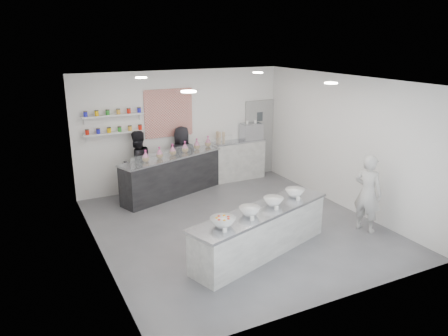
# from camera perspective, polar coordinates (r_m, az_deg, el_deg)

# --- Properties ---
(floor) EXTENTS (6.00, 6.00, 0.00)m
(floor) POSITION_cam_1_polar(r_m,az_deg,el_deg) (9.17, 1.61, -7.64)
(floor) COLOR #515156
(floor) RESTS_ON ground
(ceiling) EXTENTS (6.00, 6.00, 0.00)m
(ceiling) POSITION_cam_1_polar(r_m,az_deg,el_deg) (8.38, 1.79, 11.36)
(ceiling) COLOR white
(ceiling) RESTS_ON floor
(back_wall) EXTENTS (5.50, 0.00, 5.50)m
(back_wall) POSITION_cam_1_polar(r_m,az_deg,el_deg) (11.31, -5.53, 5.06)
(back_wall) COLOR white
(back_wall) RESTS_ON floor
(left_wall) EXTENTS (0.00, 6.00, 6.00)m
(left_wall) POSITION_cam_1_polar(r_m,az_deg,el_deg) (7.79, -16.43, -1.05)
(left_wall) COLOR white
(left_wall) RESTS_ON floor
(right_wall) EXTENTS (0.00, 6.00, 6.00)m
(right_wall) POSITION_cam_1_polar(r_m,az_deg,el_deg) (10.21, 15.45, 3.22)
(right_wall) COLOR white
(right_wall) RESTS_ON floor
(back_door) EXTENTS (0.88, 0.04, 2.10)m
(back_door) POSITION_cam_1_polar(r_m,az_deg,el_deg) (12.38, 4.57, 3.98)
(back_door) COLOR gray
(back_door) RESTS_ON floor
(pattern_panel) EXTENTS (1.25, 0.03, 1.20)m
(pattern_panel) POSITION_cam_1_polar(r_m,az_deg,el_deg) (11.09, -7.25, 7.13)
(pattern_panel) COLOR #9F180A
(pattern_panel) RESTS_ON back_wall
(jar_shelf_lower) EXTENTS (1.45, 0.22, 0.04)m
(jar_shelf_lower) POSITION_cam_1_polar(r_m,az_deg,el_deg) (10.71, -14.13, 4.50)
(jar_shelf_lower) COLOR silver
(jar_shelf_lower) RESTS_ON back_wall
(jar_shelf_upper) EXTENTS (1.45, 0.22, 0.04)m
(jar_shelf_upper) POSITION_cam_1_polar(r_m,az_deg,el_deg) (10.63, -14.29, 6.70)
(jar_shelf_upper) COLOR silver
(jar_shelf_upper) RESTS_ON back_wall
(preserve_jars) EXTENTS (1.45, 0.10, 0.56)m
(preserve_jars) POSITION_cam_1_polar(r_m,az_deg,el_deg) (10.64, -14.21, 5.95)
(preserve_jars) COLOR red
(preserve_jars) RESTS_ON jar_shelf_lower
(downlight_0) EXTENTS (0.24, 0.24, 0.02)m
(downlight_0) POSITION_cam_1_polar(r_m,az_deg,el_deg) (6.89, -4.64, 9.93)
(downlight_0) COLOR white
(downlight_0) RESTS_ON ceiling
(downlight_1) EXTENTS (0.24, 0.24, 0.02)m
(downlight_1) POSITION_cam_1_polar(r_m,az_deg,el_deg) (8.35, 13.80, 10.73)
(downlight_1) COLOR white
(downlight_1) RESTS_ON ceiling
(downlight_2) EXTENTS (0.24, 0.24, 0.02)m
(downlight_2) POSITION_cam_1_polar(r_m,az_deg,el_deg) (9.34, -10.78, 11.53)
(downlight_2) COLOR white
(downlight_2) RESTS_ON ceiling
(downlight_3) EXTENTS (0.24, 0.24, 0.02)m
(downlight_3) POSITION_cam_1_polar(r_m,az_deg,el_deg) (10.46, 4.45, 12.32)
(downlight_3) COLOR white
(downlight_3) RESTS_ON ceiling
(prep_counter) EXTENTS (3.13, 1.63, 0.84)m
(prep_counter) POSITION_cam_1_polar(r_m,az_deg,el_deg) (7.99, 4.87, -8.28)
(prep_counter) COLOR #9F9F9B
(prep_counter) RESTS_ON floor
(back_bar) EXTENTS (3.27, 1.65, 1.01)m
(back_bar) POSITION_cam_1_polar(r_m,az_deg,el_deg) (10.97, -5.82, -0.71)
(back_bar) COLOR black
(back_bar) RESTS_ON floor
(sneeze_guard) EXTENTS (3.03, 1.09, 0.28)m
(sneeze_guard) POSITION_cam_1_polar(r_m,az_deg,el_deg) (10.58, -4.92, 2.29)
(sneeze_guard) COLOR white
(sneeze_guard) RESTS_ON back_bar
(espresso_ledge) EXTENTS (1.45, 0.46, 1.08)m
(espresso_ledge) POSITION_cam_1_polar(r_m,az_deg,el_deg) (11.98, 1.91, 1.07)
(espresso_ledge) COLOR #9F9F9B
(espresso_ledge) RESTS_ON floor
(espresso_machine) EXTENTS (0.57, 0.39, 0.43)m
(espresso_machine) POSITION_cam_1_polar(r_m,az_deg,el_deg) (11.98, 3.56, 4.77)
(espresso_machine) COLOR #93969E
(espresso_machine) RESTS_ON espresso_ledge
(cup_stacks) EXTENTS (0.24, 0.24, 0.31)m
(cup_stacks) POSITION_cam_1_polar(r_m,az_deg,el_deg) (11.56, -0.46, 4.03)
(cup_stacks) COLOR #CEB485
(cup_stacks) RESTS_ON espresso_ledge
(prep_bowls) EXTENTS (2.35, 1.18, 0.15)m
(prep_bowls) POSITION_cam_1_polar(r_m,az_deg,el_deg) (7.79, 4.96, -5.00)
(prep_bowls) COLOR white
(prep_bowls) RESTS_ON prep_counter
(label_cards) EXTENTS (2.01, 0.04, 0.07)m
(label_cards) POSITION_cam_1_polar(r_m,az_deg,el_deg) (7.35, 5.85, -6.74)
(label_cards) COLOR white
(label_cards) RESTS_ON prep_counter
(cookie_bags) EXTENTS (2.10, 0.88, 0.29)m
(cookie_bags) POSITION_cam_1_polar(r_m,az_deg,el_deg) (10.79, -5.92, 2.58)
(cookie_bags) COLOR #C55A8E
(cookie_bags) RESTS_ON back_bar
(woman_prep) EXTENTS (0.53, 0.67, 1.59)m
(woman_prep) POSITION_cam_1_polar(r_m,az_deg,el_deg) (9.18, 18.27, -3.15)
(woman_prep) COLOR beige
(woman_prep) RESTS_ON floor
(staff_left) EXTENTS (0.93, 0.81, 1.64)m
(staff_left) POSITION_cam_1_polar(r_m,az_deg,el_deg) (10.82, -11.22, 0.54)
(staff_left) COLOR black
(staff_left) RESTS_ON floor
(staff_right) EXTENTS (0.91, 0.71, 1.64)m
(staff_right) POSITION_cam_1_polar(r_m,az_deg,el_deg) (11.17, -5.46, 1.30)
(staff_right) COLOR black
(staff_right) RESTS_ON floor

